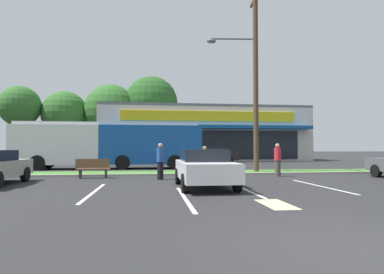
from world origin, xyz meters
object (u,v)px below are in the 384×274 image
(pedestrian_mid, at_px, (278,160))
(car_0, at_px, (214,155))
(car_4, at_px, (205,168))
(pedestrian_near_bench, at_px, (160,161))
(utility_pole, at_px, (253,74))
(pedestrian_by_pole, at_px, (205,161))
(car_2, at_px, (22,156))
(city_bus, at_px, (110,144))
(bus_stop_bench, at_px, (93,168))

(pedestrian_mid, bearing_deg, car_0, 147.45)
(car_4, xyz_separation_m, pedestrian_near_bench, (-1.56, 3.25, 0.12))
(utility_pole, relative_size, pedestrian_by_pole, 6.96)
(car_2, distance_m, car_4, 22.32)
(pedestrian_by_pole, bearing_deg, car_2, -1.41)
(city_bus, height_order, car_4, city_bus)
(pedestrian_by_pole, bearing_deg, pedestrian_mid, -139.91)
(bus_stop_bench, relative_size, car_0, 0.35)
(pedestrian_near_bench, bearing_deg, utility_pole, 57.04)
(city_bus, bearing_deg, utility_pole, 148.40)
(utility_pole, xyz_separation_m, pedestrian_mid, (0.58, -2.10, -4.98))
(utility_pole, relative_size, pedestrian_mid, 6.40)
(utility_pole, relative_size, pedestrian_near_bench, 6.44)
(utility_pole, relative_size, city_bus, 0.85)
(pedestrian_near_bench, distance_m, pedestrian_by_pole, 2.54)
(bus_stop_bench, height_order, pedestrian_mid, pedestrian_mid)
(city_bus, relative_size, bus_stop_bench, 8.08)
(bus_stop_bench, bearing_deg, city_bus, -89.29)
(car_2, height_order, pedestrian_by_pole, pedestrian_by_pole)
(city_bus, distance_m, pedestrian_by_pole, 9.19)
(car_0, distance_m, car_4, 18.62)
(bus_stop_bench, height_order, pedestrian_near_bench, pedestrian_near_bench)
(car_2, bearing_deg, bus_stop_bench, 121.39)
(city_bus, height_order, car_2, city_bus)
(car_0, height_order, pedestrian_by_pole, pedestrian_by_pole)
(car_0, relative_size, pedestrian_near_bench, 2.69)
(pedestrian_near_bench, relative_size, pedestrian_mid, 0.99)
(car_0, bearing_deg, car_2, 0.62)
(pedestrian_near_bench, xyz_separation_m, pedestrian_mid, (6.10, 0.91, 0.01))
(bus_stop_bench, bearing_deg, car_4, 138.11)
(utility_pole, bearing_deg, pedestrian_mid, -74.48)
(utility_pole, bearing_deg, pedestrian_by_pole, -149.49)
(pedestrian_by_pole, distance_m, pedestrian_mid, 3.82)
(utility_pole, bearing_deg, car_4, -122.29)
(utility_pole, distance_m, car_0, 12.95)
(car_0, height_order, car_2, car_0)
(car_2, bearing_deg, car_0, -179.38)
(bus_stop_bench, distance_m, pedestrian_by_pole, 5.53)
(pedestrian_near_bench, bearing_deg, car_2, 156.55)
(pedestrian_mid, bearing_deg, car_2, -163.13)
(utility_pole, xyz_separation_m, pedestrian_near_bench, (-5.52, -3.02, -4.98))
(city_bus, xyz_separation_m, pedestrian_near_bench, (3.33, -8.32, -0.91))
(bus_stop_bench, bearing_deg, pedestrian_by_pole, -179.34)
(city_bus, relative_size, pedestrian_mid, 7.54)
(car_2, bearing_deg, pedestrian_mid, 141.97)
(car_4, relative_size, pedestrian_near_bench, 2.48)
(car_0, distance_m, pedestrian_by_pole, 14.20)
(car_4, relative_size, pedestrian_by_pole, 2.68)
(bus_stop_bench, bearing_deg, car_2, -58.61)
(car_0, bearing_deg, pedestrian_by_pole, 77.02)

